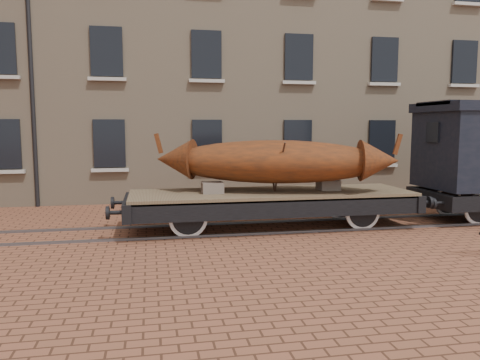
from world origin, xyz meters
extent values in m
plane|color=brown|center=(0.00, 0.00, 0.00)|extent=(90.00, 90.00, 0.00)
cube|color=tan|center=(3.00, 10.00, 7.00)|extent=(40.00, 10.00, 14.00)
cube|color=black|center=(-9.50, 4.96, 2.20)|extent=(1.10, 0.12, 1.70)
cube|color=#B3ACA1|center=(-9.50, 4.90, 1.25)|extent=(1.30, 0.18, 0.12)
cube|color=black|center=(-6.00, 4.96, 2.20)|extent=(1.10, 0.12, 1.70)
cube|color=#B3ACA1|center=(-6.00, 4.90, 1.25)|extent=(1.30, 0.18, 0.12)
cube|color=black|center=(-2.50, 4.96, 2.20)|extent=(1.10, 0.12, 1.70)
cube|color=#B3ACA1|center=(-2.50, 4.90, 1.25)|extent=(1.30, 0.18, 0.12)
cube|color=black|center=(1.00, 4.96, 2.20)|extent=(1.10, 0.12, 1.70)
cube|color=#B3ACA1|center=(1.00, 4.90, 1.25)|extent=(1.30, 0.18, 0.12)
cube|color=black|center=(4.50, 4.96, 2.20)|extent=(1.10, 0.12, 1.70)
cube|color=#B3ACA1|center=(4.50, 4.90, 1.25)|extent=(1.30, 0.18, 0.12)
cube|color=black|center=(8.00, 4.96, 2.20)|extent=(1.10, 0.12, 1.70)
cube|color=#B3ACA1|center=(8.00, 4.90, 1.25)|extent=(1.30, 0.18, 0.12)
cube|color=black|center=(-6.00, 4.96, 5.40)|extent=(1.10, 0.12, 1.70)
cube|color=#B3ACA1|center=(-6.00, 4.90, 4.45)|extent=(1.30, 0.18, 0.12)
cube|color=black|center=(-2.50, 4.96, 5.40)|extent=(1.10, 0.12, 1.70)
cube|color=#B3ACA1|center=(-2.50, 4.90, 4.45)|extent=(1.30, 0.18, 0.12)
cube|color=black|center=(1.00, 4.96, 5.40)|extent=(1.10, 0.12, 1.70)
cube|color=#B3ACA1|center=(1.00, 4.90, 4.45)|extent=(1.30, 0.18, 0.12)
cube|color=black|center=(4.50, 4.96, 5.40)|extent=(1.10, 0.12, 1.70)
cube|color=#B3ACA1|center=(4.50, 4.90, 4.45)|extent=(1.30, 0.18, 0.12)
cube|color=black|center=(8.00, 4.96, 5.40)|extent=(1.10, 0.12, 1.70)
cube|color=#B3ACA1|center=(8.00, 4.90, 4.45)|extent=(1.30, 0.18, 0.12)
cube|color=#B3ACA1|center=(4.50, 4.90, 7.65)|extent=(1.30, 0.18, 0.12)
cube|color=#B3ACA1|center=(8.00, 4.90, 7.65)|extent=(1.30, 0.18, 0.12)
cylinder|color=black|center=(-8.50, 4.95, 7.00)|extent=(0.14, 0.14, 14.00)
cube|color=#59595E|center=(0.00, -0.72, 0.03)|extent=(30.00, 0.08, 0.06)
cube|color=#59595E|center=(0.00, 0.72, 0.03)|extent=(30.00, 0.08, 0.06)
cube|color=brown|center=(-1.32, 0.00, 0.96)|extent=(7.68, 2.25, 0.12)
cube|color=black|center=(-1.32, -1.04, 0.72)|extent=(7.68, 0.16, 0.46)
cube|color=black|center=(-1.32, 1.04, 0.72)|extent=(7.68, 0.16, 0.46)
cube|color=black|center=(-5.16, 0.00, 0.72)|extent=(0.23, 2.35, 0.46)
cylinder|color=black|center=(-5.45, -0.77, 0.72)|extent=(0.36, 0.10, 0.10)
cylinder|color=black|center=(-5.62, -0.77, 0.72)|extent=(0.08, 0.33, 0.33)
cylinder|color=black|center=(-5.45, 0.77, 0.72)|extent=(0.36, 0.10, 0.10)
cylinder|color=black|center=(-5.62, 0.77, 0.72)|extent=(0.08, 0.33, 0.33)
cube|color=black|center=(2.51, 0.00, 0.72)|extent=(0.23, 2.35, 0.46)
cylinder|color=black|center=(2.80, -0.77, 0.72)|extent=(0.36, 0.10, 0.10)
cylinder|color=black|center=(2.98, -0.77, 0.72)|extent=(0.08, 0.33, 0.33)
cylinder|color=black|center=(2.80, 0.77, 0.72)|extent=(0.36, 0.10, 0.10)
cylinder|color=black|center=(2.98, 0.77, 0.72)|extent=(0.08, 0.33, 0.33)
cylinder|color=black|center=(-3.68, 0.00, 0.49)|extent=(0.10, 1.94, 0.10)
cylinder|color=white|center=(-3.68, -0.72, 0.49)|extent=(0.98, 0.07, 0.98)
cylinder|color=black|center=(-3.68, -0.72, 0.49)|extent=(0.81, 0.10, 0.81)
cube|color=black|center=(-3.68, -0.84, 0.74)|extent=(0.92, 0.08, 0.10)
cylinder|color=white|center=(-3.68, 0.72, 0.49)|extent=(0.98, 0.07, 0.98)
cylinder|color=black|center=(-3.68, 0.72, 0.49)|extent=(0.81, 0.10, 0.81)
cube|color=black|center=(-3.68, 0.84, 0.74)|extent=(0.92, 0.08, 0.10)
cylinder|color=black|center=(1.03, 0.00, 0.49)|extent=(0.10, 1.94, 0.10)
cylinder|color=white|center=(1.03, -0.72, 0.49)|extent=(0.98, 0.07, 0.98)
cylinder|color=black|center=(1.03, -0.72, 0.49)|extent=(0.81, 0.10, 0.81)
cube|color=black|center=(1.03, -0.84, 0.74)|extent=(0.92, 0.08, 0.10)
cylinder|color=white|center=(1.03, 0.72, 0.49)|extent=(0.98, 0.07, 0.98)
cylinder|color=black|center=(1.03, 0.72, 0.49)|extent=(0.81, 0.10, 0.81)
cube|color=black|center=(1.03, 0.84, 0.74)|extent=(0.92, 0.08, 0.10)
cube|color=black|center=(-1.32, 0.00, 0.56)|extent=(4.09, 0.06, 0.06)
cube|color=#6A5F53|center=(-2.96, 0.00, 1.17)|extent=(0.56, 0.51, 0.29)
cube|color=#6A5F53|center=(0.31, 0.00, 1.17)|extent=(0.56, 0.51, 0.29)
ellipsoid|color=maroon|center=(-1.24, 0.00, 1.84)|extent=(6.15, 3.43, 1.17)
cone|color=maroon|center=(-3.91, 0.80, 1.89)|extent=(1.29, 1.36, 1.11)
cube|color=maroon|center=(-4.34, 0.93, 2.33)|extent=(0.26, 0.18, 0.57)
cone|color=maroon|center=(1.43, -0.80, 1.89)|extent=(1.29, 1.36, 1.11)
cube|color=maroon|center=(1.87, -0.93, 2.33)|extent=(0.26, 0.18, 0.57)
cylinder|color=#472F21|center=(-1.24, -0.48, 1.71)|extent=(0.05, 1.00, 1.40)
cylinder|color=#472F21|center=(-1.24, 0.48, 1.71)|extent=(0.05, 1.00, 1.40)
cube|color=black|center=(3.51, 0.00, 0.68)|extent=(0.21, 2.34, 0.44)
cylinder|color=black|center=(3.08, -0.78, 0.68)|extent=(0.08, 0.31, 0.31)
cylinder|color=black|center=(3.08, 0.78, 0.68)|extent=(0.08, 0.31, 0.31)
cylinder|color=black|center=(4.59, 0.00, 0.47)|extent=(0.10, 1.85, 0.10)
cylinder|color=white|center=(4.59, -0.72, 0.47)|extent=(0.94, 0.07, 0.94)
cylinder|color=black|center=(4.59, -0.72, 0.47)|extent=(0.77, 0.10, 0.77)
cylinder|color=white|center=(4.59, 0.72, 0.47)|extent=(0.94, 0.07, 0.94)
cylinder|color=black|center=(4.59, 0.72, 0.47)|extent=(0.77, 0.10, 0.77)
cube|color=black|center=(3.49, 0.00, 2.63)|extent=(0.08, 0.59, 0.59)
camera|label=1|loc=(-4.58, -12.31, 2.79)|focal=35.00mm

